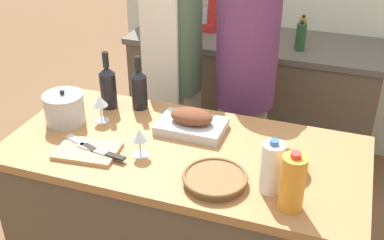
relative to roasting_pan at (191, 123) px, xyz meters
name	(u,v)px	position (x,y,z in m)	size (l,w,h in m)	color
kitchen_island	(184,226)	(0.02, -0.15, -0.50)	(1.58, 0.74, 0.91)	brown
back_counter	(251,99)	(0.02, 1.26, -0.49)	(1.72, 0.60, 0.93)	brown
roasting_pan	(191,123)	(0.00, 0.00, 0.00)	(0.31, 0.21, 0.11)	#BCBCC1
wicker_basket	(215,179)	(0.22, -0.35, -0.02)	(0.26, 0.26, 0.04)	brown
cutting_board	(88,151)	(-0.36, -0.32, -0.03)	(0.28, 0.21, 0.02)	tan
stock_pot	(64,109)	(-0.59, -0.12, 0.03)	(0.19, 0.19, 0.17)	#B7B7BC
mixing_bowl	(285,163)	(0.46, -0.18, -0.01)	(0.18, 0.18, 0.07)	#846647
juice_jug	(293,183)	(0.52, -0.40, 0.07)	(0.09, 0.09, 0.24)	orange
milk_jug	(272,167)	(0.43, -0.32, 0.06)	(0.09, 0.09, 0.23)	white
wine_bottle_green	(139,88)	(-0.32, 0.13, 0.07)	(0.08, 0.08, 0.28)	black
wine_bottle_dark	(108,86)	(-0.47, 0.09, 0.07)	(0.08, 0.08, 0.30)	black
wine_glass_left	(139,136)	(-0.14, -0.26, 0.05)	(0.07, 0.07, 0.13)	silver
wine_glass_right	(100,102)	(-0.44, -0.06, 0.06)	(0.07, 0.07, 0.14)	silver
knife_chef	(103,152)	(-0.28, -0.33, -0.02)	(0.24, 0.07, 0.01)	#B7B7BC
knife_paring	(82,143)	(-0.40, -0.29, -0.02)	(0.18, 0.09, 0.01)	#B7B7BC
stand_mixer	(205,11)	(-0.37, 1.33, 0.11)	(0.18, 0.14, 0.32)	#B22323
condiment_bottle_tall	(302,30)	(0.32, 1.31, 0.06)	(0.05, 0.05, 0.18)	#B28E2D
condiment_bottle_short	(301,37)	(0.33, 1.15, 0.06)	(0.06, 0.06, 0.19)	#234C28
condiment_bottle_extra	(180,15)	(-0.57, 1.38, 0.05)	(0.06, 0.06, 0.16)	#332D28
person_cook_aproned	(175,66)	(-0.30, 0.57, 0.01)	(0.31, 0.33, 1.72)	beige
person_cook_guest	(245,82)	(0.11, 0.59, -0.04)	(0.34, 0.34, 1.64)	beige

